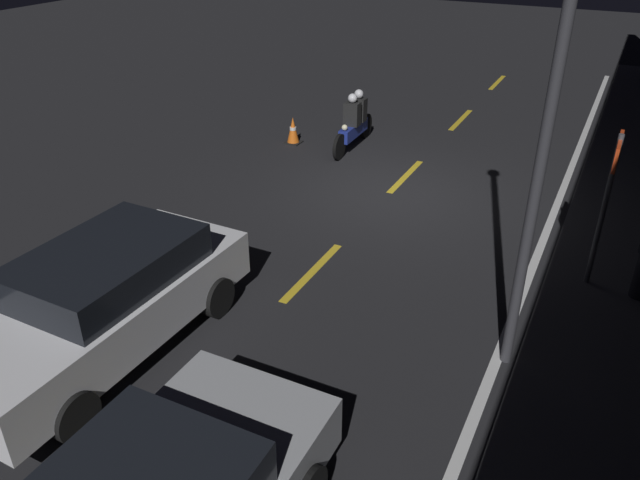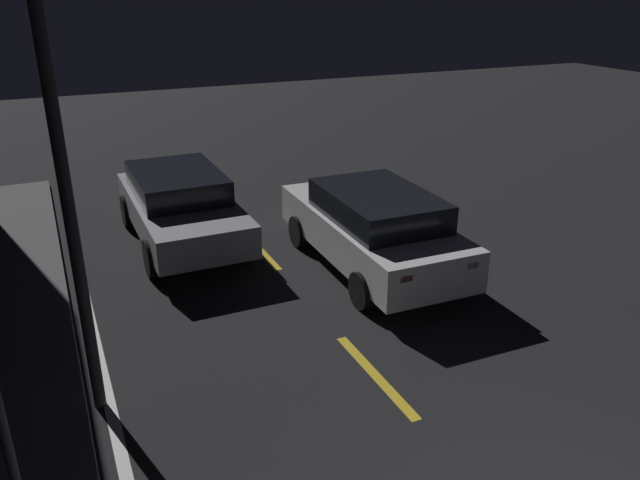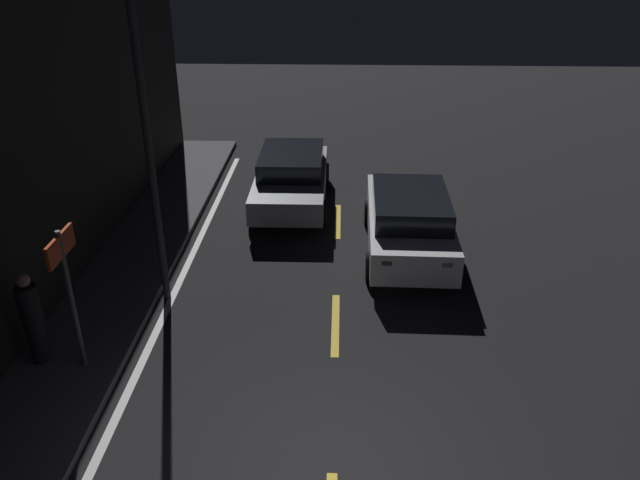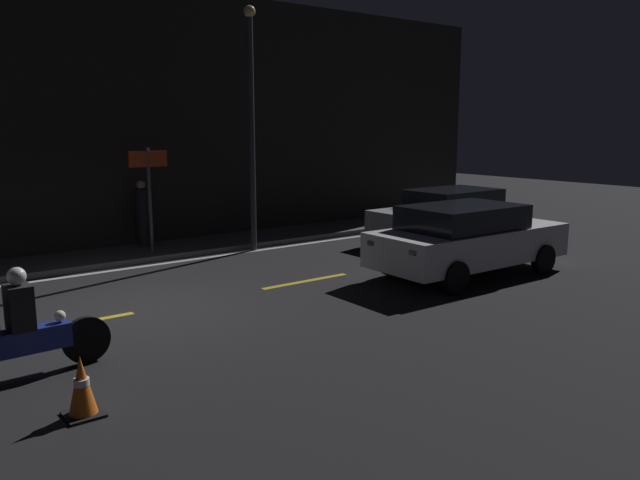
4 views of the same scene
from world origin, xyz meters
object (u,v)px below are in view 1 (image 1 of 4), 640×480
Objects in this scene: sedan_white at (104,299)px; traffic_cone_near at (293,131)px; shop_sign at (610,182)px; motorcycle at (354,122)px; street_lamp at (548,125)px.

sedan_white is 6.58× the size of traffic_cone_near.
motorcycle is at bearing -125.74° from shop_sign.
street_lamp reaches higher than shop_sign.
sedan_white reaches higher than traffic_cone_near.
street_lamp is at bearing 114.69° from sedan_white.
sedan_white is 8.64m from motorcycle.
traffic_cone_near is 9.43m from street_lamp.
sedan_white is 0.76× the size of street_lamp.
street_lamp is at bearing -17.89° from shop_sign.
sedan_white is 8.41m from traffic_cone_near.
traffic_cone_near is at bearing -167.16° from sedan_white.
street_lamp is at bearing 36.19° from motorcycle.
shop_sign is at bearing 52.43° from motorcycle.
shop_sign is at bearing 129.44° from sedan_white.
traffic_cone_near is at bearing -132.88° from street_lamp.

